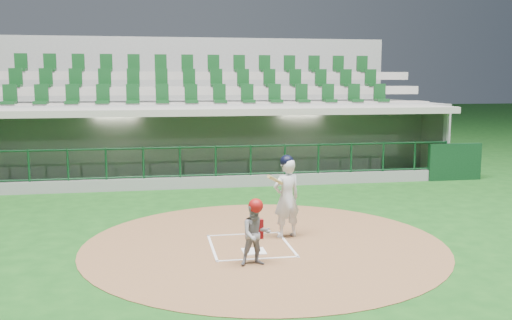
{
  "coord_description": "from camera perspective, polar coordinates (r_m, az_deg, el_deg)",
  "views": [
    {
      "loc": [
        -1.81,
        -11.01,
        3.26
      ],
      "look_at": [
        0.63,
        2.6,
        1.3
      ],
      "focal_mm": 40.0,
      "sensor_mm": 36.0,
      "label": 1
    }
  ],
  "objects": [
    {
      "name": "ground",
      "position": [
        11.63,
        -0.82,
        -8.22
      ],
      "size": [
        120.0,
        120.0,
        0.0
      ],
      "primitive_type": "plane",
      "color": "#134213",
      "rests_on": "ground"
    },
    {
      "name": "dugout_structure",
      "position": [
        19.09,
        -4.29,
        1.13
      ],
      "size": [
        16.4,
        3.7,
        3.0
      ],
      "color": "gray",
      "rests_on": "ground"
    },
    {
      "name": "dirt_circle",
      "position": [
        11.49,
        0.84,
        -8.39
      ],
      "size": [
        7.2,
        7.2,
        0.01
      ],
      "primitive_type": "cylinder",
      "color": "brown",
      "rests_on": "ground"
    },
    {
      "name": "home_plate",
      "position": [
        10.96,
        -0.22,
        -9.12
      ],
      "size": [
        0.43,
        0.43,
        0.02
      ],
      "primitive_type": "cube",
      "color": "white",
      "rests_on": "dirt_circle"
    },
    {
      "name": "batter_box_chalk",
      "position": [
        11.34,
        -0.57,
        -8.55
      ],
      "size": [
        1.55,
        1.8,
        0.01
      ],
      "color": "white",
      "rests_on": "ground"
    },
    {
      "name": "batter",
      "position": [
        11.75,
        3.06,
        -3.63
      ],
      "size": [
        0.88,
        0.92,
        1.72
      ],
      "color": "silver",
      "rests_on": "dirt_circle"
    },
    {
      "name": "catcher",
      "position": [
        10.07,
        -0.03,
        -7.23
      ],
      "size": [
        0.57,
        0.46,
        1.2
      ],
      "color": "gray",
      "rests_on": "dirt_circle"
    },
    {
      "name": "seating_deck",
      "position": [
        22.07,
        -5.45,
        3.26
      ],
      "size": [
        17.0,
        6.72,
        5.15
      ],
      "color": "gray",
      "rests_on": "ground"
    }
  ]
}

